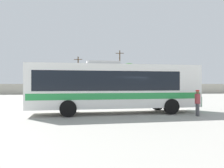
# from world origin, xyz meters

# --- Properties ---
(ground_plane) EXTENTS (300.00, 300.00, 0.00)m
(ground_plane) POSITION_xyz_m (0.00, 10.00, 0.00)
(ground_plane) COLOR #A3A099
(perimeter_wall) EXTENTS (80.00, 0.30, 2.03)m
(perimeter_wall) POSITION_xyz_m (0.00, 29.39, 1.01)
(perimeter_wall) COLOR #B2AD9E
(perimeter_wall) RESTS_ON ground_plane
(coach_bus_white_green) EXTENTS (11.78, 3.35, 3.57)m
(coach_bus_white_green) POSITION_xyz_m (-0.82, 0.05, 1.91)
(coach_bus_white_green) COLOR white
(coach_bus_white_green) RESTS_ON ground_plane
(attendant_by_bus_door) EXTENTS (0.37, 0.37, 1.64)m
(attendant_by_bus_door) POSITION_xyz_m (4.32, -1.88, 0.94)
(attendant_by_bus_door) COLOR #4C4C51
(attendant_by_bus_door) RESTS_ON ground_plane
(parked_car_leftmost_black) EXTENTS (4.12, 2.05, 1.42)m
(parked_car_leftmost_black) POSITION_xyz_m (-8.89, 25.19, 0.76)
(parked_car_leftmost_black) COLOR black
(parked_car_leftmost_black) RESTS_ON ground_plane
(parked_car_second_red) EXTENTS (4.08, 2.08, 1.42)m
(parked_car_second_red) POSITION_xyz_m (-2.61, 25.13, 0.76)
(parked_car_second_red) COLOR red
(parked_car_second_red) RESTS_ON ground_plane
(parked_car_third_dark_blue) EXTENTS (4.28, 2.05, 1.52)m
(parked_car_third_dark_blue) POSITION_xyz_m (3.90, 25.15, 0.80)
(parked_car_third_dark_blue) COLOR navy
(parked_car_third_dark_blue) RESTS_ON ground_plane
(parked_car_rightmost_red) EXTENTS (4.67, 2.31, 1.47)m
(parked_car_rightmost_red) POSITION_xyz_m (9.84, 25.45, 0.78)
(parked_car_rightmost_red) COLOR red
(parked_car_rightmost_red) RESTS_ON ground_plane
(utility_pole_near) EXTENTS (1.78, 0.53, 9.25)m
(utility_pole_near) POSITION_xyz_m (4.47, 32.35, 4.81)
(utility_pole_near) COLOR #4C3823
(utility_pole_near) RESTS_ON ground_plane
(utility_pole_far) EXTENTS (1.77, 0.59, 7.86)m
(utility_pole_far) POSITION_xyz_m (-4.47, 32.91, 4.11)
(utility_pole_far) COLOR #4C3823
(utility_pole_far) RESTS_ON ground_plane
(roadside_tree_left) EXTENTS (4.29, 4.29, 6.33)m
(roadside_tree_left) POSITION_xyz_m (-10.01, 34.66, 4.49)
(roadside_tree_left) COLOR brown
(roadside_tree_left) RESTS_ON ground_plane
(roadside_tree_midleft) EXTENTS (4.15, 4.15, 6.21)m
(roadside_tree_midleft) POSITION_xyz_m (-0.27, 33.12, 4.43)
(roadside_tree_midleft) COLOR brown
(roadside_tree_midleft) RESTS_ON ground_plane
(roadside_tree_midright) EXTENTS (3.88, 3.88, 6.80)m
(roadside_tree_midright) POSITION_xyz_m (6.98, 34.98, 5.13)
(roadside_tree_midright) COLOR brown
(roadside_tree_midright) RESTS_ON ground_plane
(roadside_tree_right) EXTENTS (3.39, 3.39, 5.33)m
(roadside_tree_right) POSITION_xyz_m (22.63, 35.27, 3.87)
(roadside_tree_right) COLOR brown
(roadside_tree_right) RESTS_ON ground_plane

